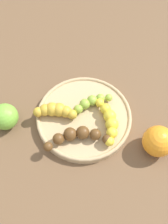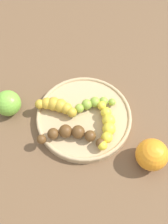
% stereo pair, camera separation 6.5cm
% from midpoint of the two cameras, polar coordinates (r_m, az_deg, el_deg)
% --- Properties ---
extents(ground_plane, '(2.40, 2.40, 0.00)m').
position_cam_midpoint_polar(ground_plane, '(0.69, 2.71, -1.81)').
color(ground_plane, brown).
extents(fruit_bowl, '(0.25, 0.25, 0.02)m').
position_cam_midpoint_polar(fruit_bowl, '(0.68, 2.76, -1.33)').
color(fruit_bowl, tan).
rests_on(fruit_bowl, ground_plane).
extents(banana_green, '(0.09, 0.10, 0.03)m').
position_cam_midpoint_polar(banana_green, '(0.67, 4.42, 1.43)').
color(banana_green, '#8CAD38').
rests_on(banana_green, fruit_bowl).
extents(banana_spotted, '(0.11, 0.05, 0.04)m').
position_cam_midpoint_polar(banana_spotted, '(0.66, -3.26, 1.15)').
color(banana_spotted, gold).
rests_on(banana_spotted, fruit_bowl).
extents(banana_overripe, '(0.15, 0.09, 0.03)m').
position_cam_midpoint_polar(banana_overripe, '(0.63, 0.21, -5.19)').
color(banana_overripe, '#593819').
rests_on(banana_overripe, fruit_bowl).
extents(banana_yellow, '(0.08, 0.12, 0.03)m').
position_cam_midpoint_polar(banana_yellow, '(0.64, 7.96, -3.06)').
color(banana_yellow, yellow).
rests_on(banana_yellow, fruit_bowl).
extents(apple_green, '(0.07, 0.07, 0.07)m').
position_cam_midpoint_polar(apple_green, '(0.69, -13.87, 1.67)').
color(apple_green, '#72B238').
rests_on(apple_green, ground_plane).
extents(orange_fruit, '(0.08, 0.08, 0.08)m').
position_cam_midpoint_polar(orange_fruit, '(0.63, 17.63, -9.22)').
color(orange_fruit, orange).
rests_on(orange_fruit, ground_plane).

